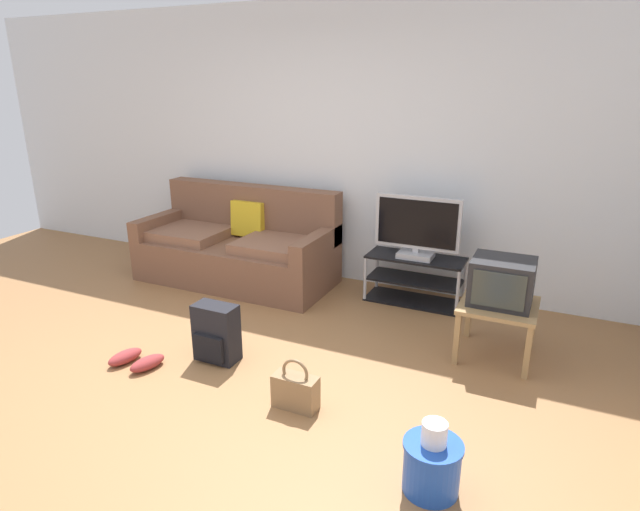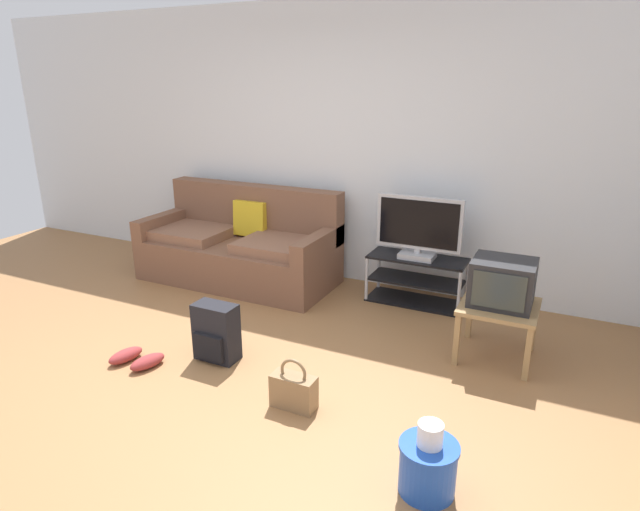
{
  "view_description": "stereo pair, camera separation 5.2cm",
  "coord_description": "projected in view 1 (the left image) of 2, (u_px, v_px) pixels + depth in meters",
  "views": [
    {
      "loc": [
        2.08,
        -2.4,
        1.97
      ],
      "look_at": [
        0.52,
        0.93,
        0.74
      ],
      "focal_mm": 29.61,
      "sensor_mm": 36.0,
      "label": 1
    },
    {
      "loc": [
        2.13,
        -2.38,
        1.97
      ],
      "look_at": [
        0.52,
        0.93,
        0.74
      ],
      "focal_mm": 29.61,
      "sensor_mm": 36.0,
      "label": 2
    }
  ],
  "objects": [
    {
      "name": "ground_plane",
      "position": [
        190.0,
        392.0,
        3.52
      ],
      "size": [
        9.0,
        9.8,
        0.02
      ],
      "primitive_type": "cube",
      "color": "olive"
    },
    {
      "name": "handbag",
      "position": [
        295.0,
        390.0,
        3.31
      ],
      "size": [
        0.29,
        0.13,
        0.34
      ],
      "rotation": [
        0.0,
        0.0,
        0.07
      ],
      "color": "olive",
      "rests_on": "ground_plane"
    },
    {
      "name": "couch",
      "position": [
        239.0,
        248.0,
        5.4
      ],
      "size": [
        1.98,
        0.89,
        0.94
      ],
      "color": "brown",
      "rests_on": "ground_plane"
    },
    {
      "name": "flat_tv",
      "position": [
        417.0,
        228.0,
        4.69
      ],
      "size": [
        0.77,
        0.22,
        0.56
      ],
      "color": "#B2B2B7",
      "rests_on": "tv_stand"
    },
    {
      "name": "wall_back",
      "position": [
        337.0,
        146.0,
        5.2
      ],
      "size": [
        9.0,
        0.1,
        2.7
      ],
      "primitive_type": "cube",
      "color": "silver",
      "rests_on": "ground_plane"
    },
    {
      "name": "backpack",
      "position": [
        216.0,
        333.0,
        3.85
      ],
      "size": [
        0.32,
        0.25,
        0.43
      ],
      "rotation": [
        0.0,
        0.0,
        -0.36
      ],
      "color": "black",
      "rests_on": "ground_plane"
    },
    {
      "name": "crt_tv",
      "position": [
        502.0,
        281.0,
        3.8
      ],
      "size": [
        0.43,
        0.39,
        0.33
      ],
      "color": "#232326",
      "rests_on": "side_table"
    },
    {
      "name": "tv_stand",
      "position": [
        415.0,
        279.0,
        4.87
      ],
      "size": [
        0.88,
        0.37,
        0.44
      ],
      "color": "black",
      "rests_on": "ground_plane"
    },
    {
      "name": "sneakers_pair",
      "position": [
        136.0,
        360.0,
        3.82
      ],
      "size": [
        0.39,
        0.29,
        0.09
      ],
      "color": "#993333",
      "rests_on": "ground_plane"
    },
    {
      "name": "side_table",
      "position": [
        498.0,
        311.0,
        3.86
      ],
      "size": [
        0.54,
        0.54,
        0.43
      ],
      "color": "#9E7A4C",
      "rests_on": "ground_plane"
    },
    {
      "name": "cleaning_bucket",
      "position": [
        432.0,
        463.0,
        2.62
      ],
      "size": [
        0.3,
        0.3,
        0.39
      ],
      "color": "blue",
      "rests_on": "ground_plane"
    }
  ]
}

